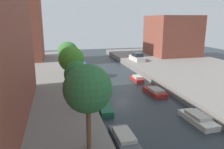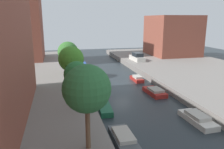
% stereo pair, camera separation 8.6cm
% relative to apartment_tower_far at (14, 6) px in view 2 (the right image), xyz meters
% --- Properties ---
extents(ground_plane, '(84.00, 84.00, 0.00)m').
position_rel_apartment_tower_far_xyz_m(ground_plane, '(16.00, -21.31, -11.77)').
color(ground_plane, '#232B30').
extents(quay_left, '(20.00, 64.00, 1.00)m').
position_rel_apartment_tower_far_xyz_m(quay_left, '(1.00, -21.31, -11.27)').
color(quay_left, gray).
rests_on(quay_left, ground_plane).
extents(quay_right, '(20.00, 64.00, 1.00)m').
position_rel_apartment_tower_far_xyz_m(quay_right, '(31.00, -21.31, -11.27)').
color(quay_right, gray).
rests_on(quay_right, ground_plane).
extents(apartment_tower_far, '(10.00, 9.64, 21.54)m').
position_rel_apartment_tower_far_xyz_m(apartment_tower_far, '(0.00, 0.00, 0.00)').
color(apartment_tower_far, brown).
rests_on(apartment_tower_far, quay_left).
extents(low_block_right, '(10.00, 10.75, 8.99)m').
position_rel_apartment_tower_far_xyz_m(low_block_right, '(34.00, -1.54, -6.27)').
color(low_block_right, brown).
rests_on(low_block_right, quay_right).
extents(street_tree_0, '(3.02, 3.02, 5.55)m').
position_rel_apartment_tower_far_xyz_m(street_tree_0, '(9.34, -36.26, -6.76)').
color(street_tree_0, brown).
rests_on(street_tree_0, quay_left).
extents(street_tree_1, '(2.37, 2.37, 4.48)m').
position_rel_apartment_tower_far_xyz_m(street_tree_1, '(9.34, -29.33, -7.50)').
color(street_tree_1, brown).
rests_on(street_tree_1, quay_left).
extents(street_tree_2, '(3.13, 3.13, 5.00)m').
position_rel_apartment_tower_far_xyz_m(street_tree_2, '(9.34, -21.89, -7.35)').
color(street_tree_2, brown).
rests_on(street_tree_2, quay_left).
extents(street_tree_3, '(3.10, 3.10, 4.89)m').
position_rel_apartment_tower_far_xyz_m(street_tree_3, '(9.34, -14.71, -7.45)').
color(street_tree_3, brown).
rests_on(street_tree_3, quay_left).
extents(parked_car, '(1.91, 4.70, 1.65)m').
position_rel_apartment_tower_far_xyz_m(parked_car, '(23.43, -7.08, -10.08)').
color(parked_car, beige).
rests_on(parked_car, quay_right).
extents(moored_boat_left_1, '(1.52, 4.44, 0.83)m').
position_rel_apartment_tower_far_xyz_m(moored_boat_left_1, '(12.23, -34.77, -11.42)').
color(moored_boat_left_1, '#4C5156').
rests_on(moored_boat_left_1, ground_plane).
extents(moored_boat_left_2, '(1.49, 4.11, 0.54)m').
position_rel_apartment_tower_far_xyz_m(moored_boat_left_2, '(12.16, -28.10, -11.50)').
color(moored_boat_left_2, '#195638').
rests_on(moored_boat_left_2, ground_plane).
extents(moored_boat_left_3, '(1.67, 4.24, 0.81)m').
position_rel_apartment_tower_far_xyz_m(moored_boat_left_3, '(12.28, -20.06, -11.41)').
color(moored_boat_left_3, beige).
rests_on(moored_boat_left_3, ground_plane).
extents(moored_boat_left_4, '(1.49, 4.22, 0.64)m').
position_rel_apartment_tower_far_xyz_m(moored_boat_left_4, '(12.52, -12.41, -11.45)').
color(moored_boat_left_4, '#232328').
rests_on(moored_boat_left_4, ground_plane).
extents(moored_boat_left_5, '(1.59, 4.47, 0.74)m').
position_rel_apartment_tower_far_xyz_m(moored_boat_left_5, '(12.63, -5.46, -11.46)').
color(moored_boat_left_5, beige).
rests_on(moored_boat_left_5, ground_plane).
extents(moored_boat_right_1, '(1.68, 4.18, 0.84)m').
position_rel_apartment_tower_far_xyz_m(moored_boat_right_1, '(19.78, -32.92, -11.41)').
color(moored_boat_right_1, beige).
rests_on(moored_boat_right_1, ground_plane).
extents(moored_boat_right_2, '(1.83, 3.93, 0.82)m').
position_rel_apartment_tower_far_xyz_m(moored_boat_right_2, '(19.32, -24.69, -11.42)').
color(moored_boat_right_2, maroon).
rests_on(moored_boat_right_2, ground_plane).
extents(moored_boat_right_3, '(1.24, 3.17, 0.84)m').
position_rel_apartment_tower_far_xyz_m(moored_boat_right_3, '(19.34, -18.21, -11.42)').
color(moored_boat_right_3, maroon).
rests_on(moored_boat_right_3, ground_plane).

